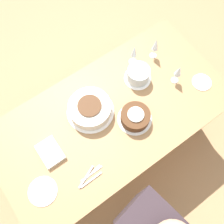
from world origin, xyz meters
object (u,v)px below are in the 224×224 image
object	(u,v)px
cake_center_white	(90,109)
wine_glass_far	(156,45)
wine_glass_extra	(179,71)
cake_back_decorated	(138,75)
cake_front_chocolate	(135,117)
wine_glass_near	(134,52)

from	to	relation	value
cake_center_white	wine_glass_far	world-z (taller)	wine_glass_far
cake_center_white	wine_glass_far	xyz separation A→B (m)	(0.69, 0.11, 0.09)
cake_center_white	wine_glass_extra	distance (m)	0.70
cake_back_decorated	wine_glass_extra	size ratio (longest dim) A/B	1.12
cake_center_white	cake_back_decorated	size ratio (longest dim) A/B	1.66
wine_glass_extra	cake_front_chocolate	bearing A→B (deg)	-170.32
cake_center_white	cake_front_chocolate	distance (m)	0.33
cake_back_decorated	wine_glass_far	distance (m)	0.26
cake_center_white	wine_glass_extra	size ratio (longest dim) A/B	1.86
cake_back_decorated	wine_glass_near	size ratio (longest dim) A/B	1.05
cake_front_chocolate	wine_glass_extra	xyz separation A→B (m)	(0.45, 0.08, 0.09)
cake_center_white	wine_glass_far	distance (m)	0.70
cake_back_decorated	wine_glass_far	bearing A→B (deg)	22.27
cake_front_chocolate	cake_back_decorated	size ratio (longest dim) A/B	1.19
cake_back_decorated	wine_glass_near	world-z (taller)	wine_glass_near
cake_front_chocolate	wine_glass_extra	world-z (taller)	wine_glass_extra
cake_back_decorated	cake_front_chocolate	bearing A→B (deg)	-131.24
wine_glass_far	wine_glass_extra	xyz separation A→B (m)	(-0.01, -0.28, -0.01)
cake_center_white	cake_back_decorated	world-z (taller)	cake_back_decorated
wine_glass_extra	cake_center_white	bearing A→B (deg)	166.54
cake_front_chocolate	wine_glass_near	distance (m)	0.50
wine_glass_near	wine_glass_extra	xyz separation A→B (m)	(0.16, -0.33, 0.00)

